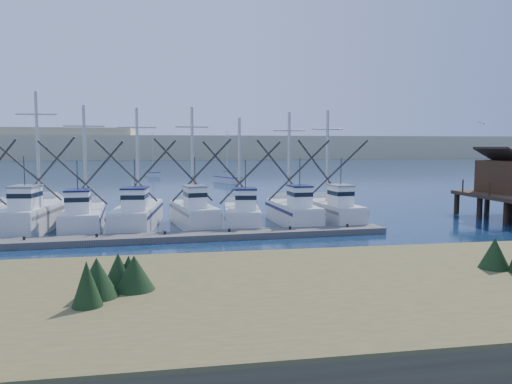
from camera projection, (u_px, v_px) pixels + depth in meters
ground at (289, 261)px, 25.05m from camera, size 500.00×500.00×0.00m
shore_bank at (95, 327)px, 13.77m from camera, size 40.00×10.00×1.60m
floating_dock at (165, 237)px, 30.53m from camera, size 28.77×3.47×0.38m
dune_ridge at (179, 147)px, 230.41m from camera, size 360.00×60.00×10.00m
trawler_fleet at (152, 215)px, 35.08m from camera, size 27.72×9.06×9.60m
sailboat_near at (227, 180)px, 77.54m from camera, size 3.97×6.25×8.10m
sailboat_far at (153, 174)px, 92.83m from camera, size 2.71×6.40×8.10m
flying_gull at (484, 123)px, 35.04m from camera, size 0.97×0.18×0.18m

